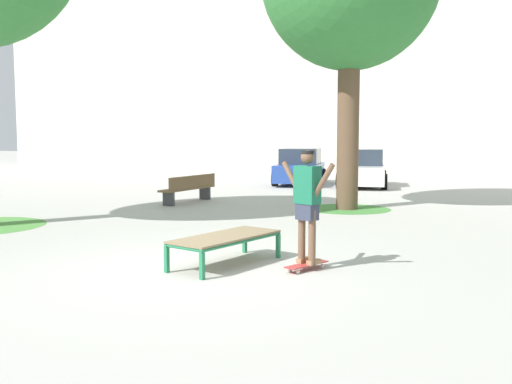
# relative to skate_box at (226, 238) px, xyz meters

# --- Properties ---
(ground_plane) EXTENTS (120.00, 120.00, 0.00)m
(ground_plane) POSITION_rel_skate_box_xyz_m (-0.35, -0.57, -0.41)
(ground_plane) COLOR #B7B5AD
(building_facade) EXTENTS (43.57, 4.00, 15.59)m
(building_facade) POSITION_rel_skate_box_xyz_m (-2.75, 25.88, 7.38)
(building_facade) COLOR silver
(building_facade) RESTS_ON ground
(skate_box) EXTENTS (1.33, 2.04, 0.46)m
(skate_box) POSITION_rel_skate_box_xyz_m (0.00, 0.00, 0.00)
(skate_box) COLOR #237A4C
(skate_box) RESTS_ON ground
(skateboard) EXTENTS (0.54, 0.80, 0.09)m
(skateboard) POSITION_rel_skate_box_xyz_m (1.28, 0.05, -0.34)
(skateboard) COLOR #B23333
(skateboard) RESTS_ON ground
(skater) EXTENTS (0.92, 0.53, 1.69)m
(skater) POSITION_rel_skate_box_xyz_m (1.28, 0.05, 0.66)
(skater) COLOR brown
(skater) RESTS_ON skateboard
(grass_patch_mid_back) EXTENTS (2.40, 2.40, 0.01)m
(grass_patch_mid_back) POSITION_rel_skate_box_xyz_m (0.65, 7.54, -0.41)
(grass_patch_mid_back) COLOR #47893D
(grass_patch_mid_back) RESTS_ON ground
(car_blue) EXTENTS (2.26, 4.36, 1.50)m
(car_blue) POSITION_rel_skate_box_xyz_m (-2.65, 15.47, 0.28)
(car_blue) COLOR #28479E
(car_blue) RESTS_ON ground
(car_white) EXTENTS (2.27, 4.37, 1.50)m
(car_white) POSITION_rel_skate_box_xyz_m (0.03, 15.07, 0.28)
(car_white) COLOR silver
(car_white) RESTS_ON ground
(park_bench) EXTENTS (0.83, 2.44, 0.83)m
(park_bench) POSITION_rel_skate_box_xyz_m (-4.15, 7.59, 0.03)
(park_bench) COLOR brown
(park_bench) RESTS_ON ground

